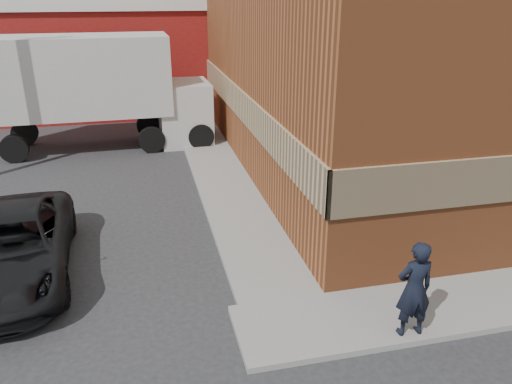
{
  "coord_description": "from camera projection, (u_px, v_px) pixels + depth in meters",
  "views": [
    {
      "loc": [
        -1.84,
        -8.13,
        5.88
      ],
      "look_at": [
        0.71,
        2.74,
        1.34
      ],
      "focal_mm": 35.0,
      "sensor_mm": 36.0,
      "label": 1
    }
  ],
  "objects": [
    {
      "name": "ground",
      "position": [
        253.0,
        308.0,
        9.93
      ],
      "size": [
        90.0,
        90.0,
        0.0
      ],
      "primitive_type": "plane",
      "color": "#28282B",
      "rests_on": "ground"
    },
    {
      "name": "brick_building",
      "position": [
        425.0,
        25.0,
        18.08
      ],
      "size": [
        14.25,
        18.25,
        9.36
      ],
      "color": "#994D27",
      "rests_on": "ground"
    },
    {
      "name": "sidewalk_west",
      "position": [
        214.0,
        162.0,
        18.15
      ],
      "size": [
        1.8,
        18.0,
        0.12
      ],
      "primitive_type": "cube",
      "color": "gray",
      "rests_on": "ground"
    },
    {
      "name": "warehouse",
      "position": [
        53.0,
        54.0,
        25.64
      ],
      "size": [
        16.3,
        8.3,
        5.6
      ],
      "color": "maroon",
      "rests_on": "ground"
    },
    {
      "name": "man",
      "position": [
        414.0,
        289.0,
        8.68
      ],
      "size": [
        0.68,
        0.45,
        1.84
      ],
      "primitive_type": "imported",
      "rotation": [
        0.0,
        0.0,
        3.12
      ],
      "color": "black",
      "rests_on": "sidewalk_south"
    },
    {
      "name": "suv_a",
      "position": [
        11.0,
        247.0,
        10.75
      ],
      "size": [
        2.73,
        5.38,
        1.46
      ],
      "primitive_type": "imported",
      "rotation": [
        0.0,
        0.0,
        0.06
      ],
      "color": "black",
      "rests_on": "ground"
    },
    {
      "name": "box_truck",
      "position": [
        103.0,
        85.0,
        19.16
      ],
      "size": [
        8.8,
        2.84,
        4.32
      ],
      "rotation": [
        0.0,
        0.0,
        0.02
      ],
      "color": "silver",
      "rests_on": "ground"
    }
  ]
}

